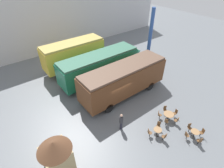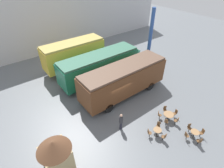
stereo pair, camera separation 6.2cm
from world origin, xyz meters
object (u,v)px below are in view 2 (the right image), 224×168
Objects in this scene: cafe_table_far at (169,115)px; ticket_kiosk at (56,154)px; visitor_person at (121,121)px; passenger_coach_wooden at (124,78)px; cafe_chair_0 at (186,135)px; cafe_table_mid at (157,131)px; passenger_coach_vintage at (74,53)px; streamlined_locomotive at (105,63)px; cafe_table_near at (194,133)px.

cafe_table_far is 0.32× the size of ticket_kiosk.
visitor_person is at bearing 0.42° from ticket_kiosk.
cafe_table_far is 10.31m from ticket_kiosk.
cafe_chair_0 is (0.21, -7.89, -1.57)m from passenger_coach_wooden.
passenger_coach_wooden is at bearing 77.07° from cafe_table_mid.
passenger_coach_vintage is at bearing 100.35° from cafe_table_far.
cafe_table_far is (2.25, 0.58, 0.05)m from cafe_table_mid.
cafe_chair_0 is 0.48× the size of visitor_person.
cafe_table_mid reaches higher than cafe_table_far.
cafe_chair_0 is at bearing -83.37° from passenger_coach_vintage.
passenger_coach_vintage reaches higher than cafe_table_mid.
visitor_person is (-3.78, -7.71, -1.05)m from streamlined_locomotive.
streamlined_locomotive is 4.03m from passenger_coach_wooden.
ticket_kiosk is (-7.59, -11.88, -0.69)m from passenger_coach_vintage.
passenger_coach_vintage is at bearing 98.77° from cafe_table_near.
passenger_coach_wooden is 5.50× the size of visitor_person.
cafe_table_far is (0.84, -5.55, -1.51)m from passenger_coach_wooden.
passenger_coach_vintage is at bearing 81.57° from visitor_person.
passenger_coach_wooden is 10.36× the size of cafe_table_far.
streamlined_locomotive reaches higher than ticket_kiosk.
cafe_chair_0 is at bearing -90.78° from streamlined_locomotive.
streamlined_locomotive is 12.53× the size of cafe_table_far.
cafe_chair_0 is at bearing -23.70° from ticket_kiosk.
cafe_chair_0 is at bearing -88.51° from passenger_coach_wooden.
streamlined_locomotive is at bearing 114.24° from cafe_chair_0.
cafe_table_near is 3.07m from cafe_table_mid.
passenger_coach_wooden is at bearing -95.25° from streamlined_locomotive.
cafe_table_mid is (-1.77, -10.14, -1.51)m from streamlined_locomotive.
streamlined_locomotive reaches higher than visitor_person.
cafe_table_far is (2.50, -13.69, -1.79)m from passenger_coach_vintage.
ticket_kiosk is (-9.61, -7.75, -0.36)m from streamlined_locomotive.
passenger_coach_wooden is 9.98m from ticket_kiosk.
cafe_table_near is 2.65m from cafe_table_far.
cafe_table_far is (-0.02, 2.65, 0.01)m from cafe_table_near.
cafe_table_mid is 2.32m from cafe_table_far.
cafe_table_near is 1.08× the size of cafe_table_mid.
visitor_person reaches higher than cafe_table_near.
cafe_table_near is at bearing -87.68° from streamlined_locomotive.
cafe_table_mid is (0.25, -14.26, -1.84)m from passenger_coach_vintage.
passenger_coach_wooden reaches higher than cafe_chair_0.
passenger_coach_wooden is at bearing 116.51° from cafe_chair_0.
passenger_coach_vintage is 0.81× the size of passenger_coach_wooden.
cafe_chair_0 is at bearing -105.23° from cafe_table_far.
visitor_person is at bearing 156.47° from cafe_table_far.
passenger_coach_wooden is (1.66, -8.14, -0.28)m from passenger_coach_vintage.
visitor_person reaches higher than cafe_chair_0.
streamlined_locomotive is 13.75× the size of cafe_chair_0.
cafe_table_far is 0.53× the size of visitor_person.
cafe_table_far is 4.66m from visitor_person.
passenger_coach_wooden reaches higher than visitor_person.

